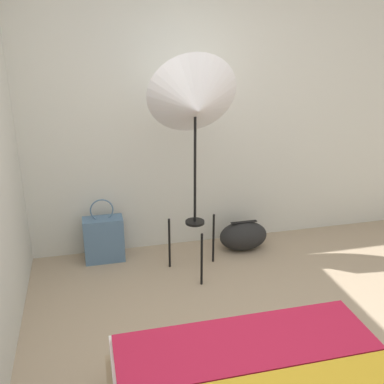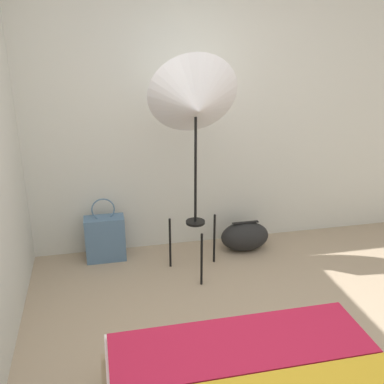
# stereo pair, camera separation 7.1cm
# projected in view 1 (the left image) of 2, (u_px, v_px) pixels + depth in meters

# --- Properties ---
(wall_back) EXTENTS (8.00, 0.05, 2.60)m
(wall_back) POSITION_uv_depth(u_px,v_px,m) (181.00, 110.00, 3.99)
(wall_back) COLOR beige
(wall_back) RESTS_ON ground_plane
(photo_umbrella) EXTENTS (0.72, 0.52, 1.83)m
(photo_umbrella) POSITION_uv_depth(u_px,v_px,m) (195.00, 104.00, 3.41)
(photo_umbrella) COLOR black
(photo_umbrella) RESTS_ON ground_plane
(tote_bag) EXTENTS (0.35, 0.17, 0.59)m
(tote_bag) POSITION_uv_depth(u_px,v_px,m) (104.00, 239.00, 4.01)
(tote_bag) COLOR slate
(tote_bag) RESTS_ON ground_plane
(duffel_bag) EXTENTS (0.46, 0.28, 0.28)m
(duffel_bag) POSITION_uv_depth(u_px,v_px,m) (243.00, 236.00, 4.24)
(duffel_bag) COLOR black
(duffel_bag) RESTS_ON ground_plane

